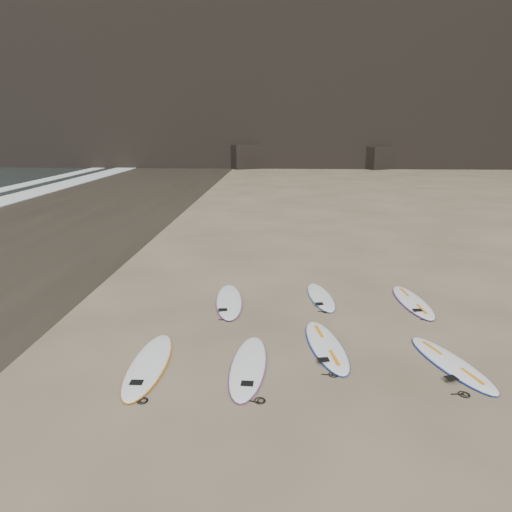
{
  "coord_description": "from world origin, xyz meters",
  "views": [
    {
      "loc": [
        -1.96,
        -9.27,
        4.33
      ],
      "look_at": [
        -2.49,
        1.6,
        1.5
      ],
      "focal_mm": 35.0,
      "sensor_mm": 36.0,
      "label": 1
    }
  ],
  "objects_px": {
    "surfboard_0": "(149,364)",
    "surfboard_3": "(451,363)",
    "surfboard_1": "(248,366)",
    "surfboard_7": "(413,302)",
    "surfboard_5": "(229,301)",
    "surfboard_6": "(321,297)",
    "surfboard_2": "(326,345)"
  },
  "relations": [
    {
      "from": "surfboard_2",
      "to": "surfboard_1",
      "type": "bearing_deg",
      "value": -156.98
    },
    {
      "from": "surfboard_2",
      "to": "surfboard_7",
      "type": "relative_size",
      "value": 1.02
    },
    {
      "from": "surfboard_0",
      "to": "surfboard_2",
      "type": "bearing_deg",
      "value": 15.57
    },
    {
      "from": "surfboard_0",
      "to": "surfboard_6",
      "type": "xyz_separation_m",
      "value": [
        3.5,
        4.0,
        -0.01
      ]
    },
    {
      "from": "surfboard_1",
      "to": "surfboard_3",
      "type": "height_order",
      "value": "surfboard_1"
    },
    {
      "from": "surfboard_5",
      "to": "surfboard_6",
      "type": "height_order",
      "value": "surfboard_5"
    },
    {
      "from": "surfboard_0",
      "to": "surfboard_1",
      "type": "height_order",
      "value": "surfboard_0"
    },
    {
      "from": "surfboard_0",
      "to": "surfboard_7",
      "type": "height_order",
      "value": "surfboard_0"
    },
    {
      "from": "surfboard_5",
      "to": "surfboard_7",
      "type": "distance_m",
      "value": 4.64
    },
    {
      "from": "surfboard_2",
      "to": "surfboard_5",
      "type": "bearing_deg",
      "value": 122.06
    },
    {
      "from": "surfboard_1",
      "to": "surfboard_2",
      "type": "bearing_deg",
      "value": 34.27
    },
    {
      "from": "surfboard_0",
      "to": "surfboard_1",
      "type": "bearing_deg",
      "value": 0.34
    },
    {
      "from": "surfboard_2",
      "to": "surfboard_7",
      "type": "bearing_deg",
      "value": 39.47
    },
    {
      "from": "surfboard_2",
      "to": "surfboard_3",
      "type": "xyz_separation_m",
      "value": [
        2.27,
        -0.65,
        -0.0
      ]
    },
    {
      "from": "surfboard_1",
      "to": "surfboard_2",
      "type": "height_order",
      "value": "surfboard_1"
    },
    {
      "from": "surfboard_2",
      "to": "surfboard_0",
      "type": "bearing_deg",
      "value": -172.81
    },
    {
      "from": "surfboard_0",
      "to": "surfboard_3",
      "type": "relative_size",
      "value": 1.11
    },
    {
      "from": "surfboard_5",
      "to": "surfboard_7",
      "type": "relative_size",
      "value": 1.05
    },
    {
      "from": "surfboard_3",
      "to": "surfboard_5",
      "type": "relative_size",
      "value": 0.93
    },
    {
      "from": "surfboard_1",
      "to": "surfboard_7",
      "type": "xyz_separation_m",
      "value": [
        3.93,
        3.68,
        -0.0
      ]
    },
    {
      "from": "surfboard_2",
      "to": "surfboard_3",
      "type": "relative_size",
      "value": 1.05
    },
    {
      "from": "surfboard_6",
      "to": "surfboard_7",
      "type": "height_order",
      "value": "surfboard_7"
    },
    {
      "from": "surfboard_2",
      "to": "surfboard_3",
      "type": "bearing_deg",
      "value": -25.1
    },
    {
      "from": "surfboard_3",
      "to": "surfboard_5",
      "type": "height_order",
      "value": "surfboard_5"
    },
    {
      "from": "surfboard_0",
      "to": "surfboard_5",
      "type": "distance_m",
      "value": 3.72
    },
    {
      "from": "surfboard_7",
      "to": "surfboard_5",
      "type": "bearing_deg",
      "value": 176.98
    },
    {
      "from": "surfboard_1",
      "to": "surfboard_5",
      "type": "distance_m",
      "value": 3.58
    },
    {
      "from": "surfboard_3",
      "to": "surfboard_7",
      "type": "height_order",
      "value": "surfboard_7"
    },
    {
      "from": "surfboard_0",
      "to": "surfboard_5",
      "type": "height_order",
      "value": "surfboard_0"
    },
    {
      "from": "surfboard_6",
      "to": "surfboard_2",
      "type": "bearing_deg",
      "value": -99.77
    },
    {
      "from": "surfboard_2",
      "to": "surfboard_5",
      "type": "height_order",
      "value": "surfboard_5"
    },
    {
      "from": "surfboard_1",
      "to": "surfboard_5",
      "type": "height_order",
      "value": "surfboard_5"
    }
  ]
}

